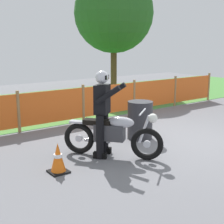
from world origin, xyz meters
The scene contains 8 objects.
ground centered at (0.00, 0.00, -0.01)m, with size 24.00×24.00×0.02m, color slate.
grass_verge centered at (0.00, 5.97, 0.01)m, with size 24.00×6.05×0.01m, color #4C8C3D.
barrier_fence centered at (0.00, 2.94, 0.54)m, with size 9.50×0.08×1.05m.
tree_near_left centered at (3.31, 7.14, 3.45)m, with size 3.51×3.51×5.21m.
motorcycle_lead centered at (-2.01, 0.13, 0.46)m, with size 1.32×1.66×0.95m.
rider_lead centered at (-2.13, 0.29, 0.92)m, with size 0.72×0.73×1.69m.
traffic_cone centered at (-3.25, 0.06, 0.26)m, with size 0.32×0.32×0.53m.
spare_drum centered at (-0.76, 0.74, 0.44)m, with size 0.58×0.58×0.88m, color #2D2D33.
Camera 1 is at (-5.65, -4.70, 2.22)m, focal length 51.79 mm.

